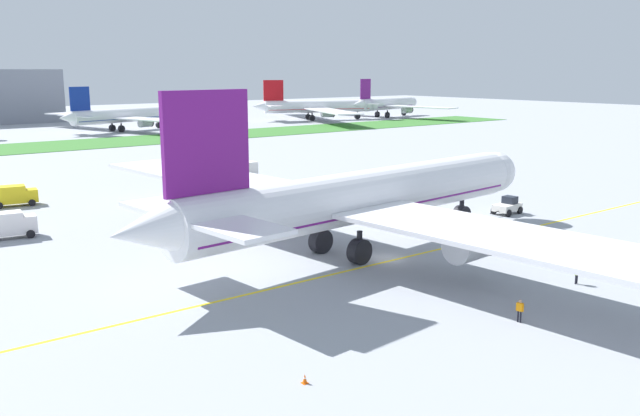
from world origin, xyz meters
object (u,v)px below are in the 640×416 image
Objects in this scene: airliner_foreground at (359,198)px; traffic_cone_near_nose at (305,379)px; ground_crew_wingwalker_port at (608,254)px; pushback_tug at (508,206)px; ground_crew_marshaller_front at (520,309)px; service_truck_catering_van at (12,195)px; ground_crew_wingwalker_starboard at (577,273)px; service_truck_fuel_bowser at (8,224)px; parked_airliner_far_centre at (122,116)px; parked_airliner_far_right at (316,107)px; service_truck_baggage_loader at (239,170)px; parked_airliner_far_outer at (385,104)px.

airliner_foreground reaches higher than traffic_cone_near_nose.
pushback_tug is at bearing 60.49° from ground_crew_wingwalker_port.
ground_crew_wingwalker_port is at bearing 11.77° from ground_crew_marshaller_front.
traffic_cone_near_nose is at bearing -89.60° from service_truck_catering_van.
ground_crew_wingwalker_starboard is 57.38m from service_truck_fuel_bowser.
pushback_tug is 52.44m from traffic_cone_near_nose.
ground_crew_marshaller_front is (-29.85, -23.52, 0.05)m from pushback_tug.
ground_crew_wingwalker_port is at bearing -47.30° from airliner_foreground.
ground_crew_wingwalker_starboard is at bearing -65.35° from service_truck_catering_van.
traffic_cone_near_nose is (-36.60, -2.18, -0.76)m from ground_crew_wingwalker_port.
parked_airliner_far_centre reaches higher than pushback_tug.
parked_airliner_far_right reaches higher than service_truck_fuel_bowser.
service_truck_baggage_loader reaches higher than service_truck_catering_van.
pushback_tug is at bearing -118.70° from parked_airliner_far_right.
service_truck_baggage_loader is 35.38m from service_truck_catering_van.
pushback_tug is at bearing -73.82° from service_truck_baggage_loader.
pushback_tug is 0.09× the size of parked_airliner_far_outer.
airliner_foreground is 1.12× the size of parked_airliner_far_right.
service_truck_fuel_bowser is at bearing -154.52° from service_truck_baggage_loader.
service_truck_fuel_bowser is at bearing 115.41° from ground_crew_marshaller_front.
service_truck_baggage_loader is at bearing -132.83° from parked_airliner_far_right.
ground_crew_wingwalker_starboard reaches higher than traffic_cone_near_nose.
pushback_tug is 9.76× the size of traffic_cone_near_nose.
ground_crew_marshaller_front is at bearing -97.99° from airliner_foreground.
airliner_foreground reaches higher than parked_airliner_far_right.
parked_airliner_far_centre is (53.67, 98.49, 3.00)m from service_truck_catering_van.
ground_crew_wingwalker_starboard is 0.02× the size of parked_airliner_far_centre.
ground_crew_marshaller_front is 11.46m from ground_crew_wingwalker_starboard.
pushback_tug is 161.20m from parked_airliner_far_right.
airliner_foreground is 48.80m from service_truck_baggage_loader.
parked_airliner_far_centre is (24.16, 162.78, 3.52)m from ground_crew_wingwalker_starboard.
service_truck_fuel_bowser is 196.38m from parked_airliner_far_outer.
ground_crew_wingwalker_starboard is at bearing -98.44° from parked_airliner_far_centre.
service_truck_catering_van is 0.10× the size of parked_airliner_far_outer.
airliner_foreground reaches higher than service_truck_baggage_loader.
pushback_tug is 58.47m from service_truck_fuel_bowser.
ground_crew_marshaller_front is at bearing -104.18° from service_truck_baggage_loader.
service_truck_catering_van is at bearing 90.40° from traffic_cone_near_nose.
ground_crew_marshaller_front is 212.09m from parked_airliner_far_outer.
ground_crew_marshaller_front is at bearing -167.84° from ground_crew_wingwalker_starboard.
pushback_tug is at bearing 24.55° from traffic_cone_near_nose.
pushback_tug reaches higher than ground_crew_wingwalker_starboard.
parked_airliner_far_outer reaches higher than parked_airliner_far_centre.
service_truck_catering_van is (-0.46, 64.98, 1.21)m from traffic_cone_near_nose.
service_truck_fuel_bowser is at bearing -144.94° from parked_airliner_far_outer.
parked_airliner_far_outer is (160.73, 112.79, 3.38)m from service_truck_fuel_bowser.
airliner_foreground is at bearing 132.70° from ground_crew_wingwalker_port.
ground_crew_wingwalker_starboard is 65.42m from service_truck_baggage_loader.
parked_airliner_far_centre is at bearing 79.38° from service_truck_baggage_loader.
airliner_foreground reaches higher than ground_crew_wingwalker_starboard.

